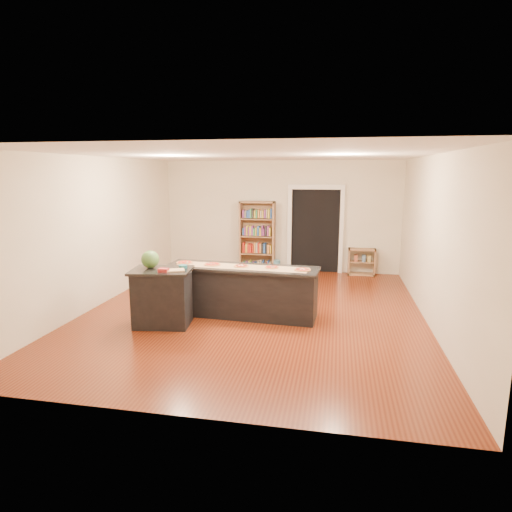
% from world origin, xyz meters
% --- Properties ---
extents(room, '(6.00, 7.00, 2.80)m').
position_xyz_m(room, '(0.00, 0.00, 1.40)').
color(room, beige).
rests_on(room, ground).
extents(doorway, '(1.40, 0.09, 2.21)m').
position_xyz_m(doorway, '(0.90, 3.46, 1.20)').
color(doorway, black).
rests_on(doorway, room).
extents(kitchen_island, '(2.69, 0.73, 0.89)m').
position_xyz_m(kitchen_island, '(-0.18, -0.24, 0.45)').
color(kitchen_island, black).
rests_on(kitchen_island, ground).
extents(side_counter, '(0.96, 0.70, 0.95)m').
position_xyz_m(side_counter, '(-1.36, -0.96, 0.48)').
color(side_counter, black).
rests_on(side_counter, ground).
extents(bookshelf, '(0.89, 0.32, 1.79)m').
position_xyz_m(bookshelf, '(-0.56, 3.29, 0.89)').
color(bookshelf, '#966C49').
rests_on(bookshelf, ground).
extents(low_shelf, '(0.66, 0.28, 0.66)m').
position_xyz_m(low_shelf, '(2.07, 3.31, 0.33)').
color(low_shelf, '#966C49').
rests_on(low_shelf, ground).
extents(waste_bin, '(0.21, 0.21, 0.31)m').
position_xyz_m(waste_bin, '(-0.06, 3.24, 0.15)').
color(waste_bin, teal).
rests_on(waste_bin, ground).
extents(kraft_paper, '(2.36, 0.56, 0.00)m').
position_xyz_m(kraft_paper, '(-0.18, -0.26, 0.89)').
color(kraft_paper, tan).
rests_on(kraft_paper, kitchen_island).
extents(watermelon, '(0.29, 0.29, 0.29)m').
position_xyz_m(watermelon, '(-1.56, -0.91, 1.10)').
color(watermelon, '#144214').
rests_on(watermelon, side_counter).
extents(cutting_board, '(0.36, 0.31, 0.02)m').
position_xyz_m(cutting_board, '(-1.10, -1.03, 0.96)').
color(cutting_board, tan).
rests_on(cutting_board, side_counter).
extents(package_red, '(0.16, 0.11, 0.06)m').
position_xyz_m(package_red, '(-1.24, -1.13, 0.98)').
color(package_red, maroon).
rests_on(package_red, side_counter).
extents(package_teal, '(0.14, 0.14, 0.05)m').
position_xyz_m(package_teal, '(-1.03, -0.81, 0.98)').
color(package_teal, '#195966').
rests_on(package_teal, side_counter).
extents(pizza_a, '(0.29, 0.29, 0.02)m').
position_xyz_m(pizza_a, '(-1.25, -0.16, 0.90)').
color(pizza_a, '#BB8148').
rests_on(pizza_a, kitchen_island).
extents(pizza_b, '(0.29, 0.29, 0.02)m').
position_xyz_m(pizza_b, '(-0.71, -0.21, 0.90)').
color(pizza_b, '#BB8148').
rests_on(pizza_b, kitchen_island).
extents(pizza_c, '(0.26, 0.26, 0.02)m').
position_xyz_m(pizza_c, '(-0.18, -0.25, 0.90)').
color(pizza_c, '#BB8148').
rests_on(pizza_c, kitchen_island).
extents(pizza_d, '(0.25, 0.25, 0.02)m').
position_xyz_m(pizza_d, '(0.36, -0.24, 0.90)').
color(pizza_d, '#BB8148').
rests_on(pizza_d, kitchen_island).
extents(pizza_e, '(0.27, 0.27, 0.02)m').
position_xyz_m(pizza_e, '(0.89, -0.33, 0.90)').
color(pizza_e, '#BB8148').
rests_on(pizza_e, kitchen_island).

